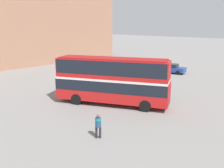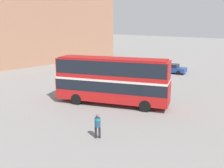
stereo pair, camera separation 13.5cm
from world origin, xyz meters
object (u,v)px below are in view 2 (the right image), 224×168
double_decker_bus (112,78)px  pedestrian_foreground (98,124)px  parked_car_kerb_far (171,68)px  parked_car_kerb_near (118,65)px

double_decker_bus → pedestrian_foreground: double_decker_bus is taller
double_decker_bus → pedestrian_foreground: bearing=-78.8°
pedestrian_foreground → parked_car_kerb_far: size_ratio=0.37×
pedestrian_foreground → parked_car_kerb_near: (-17.09, 21.36, -0.32)m
parked_car_kerb_near → pedestrian_foreground: bearing=-53.8°
double_decker_bus → parked_car_kerb_far: double_decker_bus is taller
parked_car_kerb_near → parked_car_kerb_far: 8.96m
double_decker_bus → parked_car_kerb_near: 19.73m
parked_car_kerb_near → double_decker_bus: bearing=-52.6°
double_decker_bus → parked_car_kerb_near: bearing=105.5°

